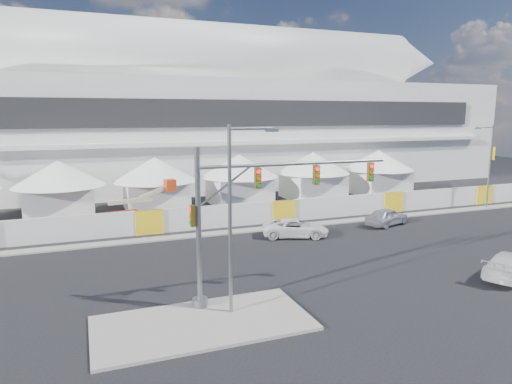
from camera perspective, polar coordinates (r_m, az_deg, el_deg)
name	(u,v)px	position (r m, az deg, el deg)	size (l,w,h in m)	color
ground	(292,285)	(26.78, 4.49, -11.57)	(160.00, 160.00, 0.00)	black
median_island	(203,323)	(22.27, -6.65, -15.98)	(10.00, 5.00, 0.15)	gray
far_curb	(422,214)	(47.61, 20.01, -2.57)	(80.00, 1.20, 0.12)	gray
stadium	(224,116)	(66.91, -4.02, 9.47)	(80.00, 24.80, 21.98)	silver
tent_row	(199,177)	(48.30, -7.19, 1.84)	(53.40, 8.40, 5.40)	white
hoarding_fence	(283,211)	(41.56, 3.43, -2.40)	(70.00, 0.25, 2.00)	silver
scaffold_tower	(453,137)	(81.62, 23.37, 6.32)	(4.40, 4.40, 12.00)	#595B60
sedan_silver	(387,217)	(41.92, 16.05, -2.97)	(4.55, 1.83, 1.55)	silver
pickup_curb	(295,228)	(36.68, 4.95, -4.48)	(5.26, 2.43, 1.46)	white
pickup_near	(511,265)	(31.67, 29.28, -7.96)	(5.28, 2.15, 1.53)	silver
lot_car_b	(431,194)	(55.69, 21.00, -0.22)	(4.21, 1.70, 1.44)	black
traffic_mast	(241,216)	(23.09, -1.86, -3.03)	(11.02, 0.78, 8.01)	slate
streetlight_median	(235,207)	(21.59, -2.67, -1.87)	(2.52, 0.25, 9.10)	gray
streetlight_curb	(489,161)	(52.59, 27.09, 3.51)	(2.55, 0.57, 8.59)	slate
boom_lift	(125,214)	(42.04, -16.00, -2.62)	(7.48, 2.30, 3.72)	red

